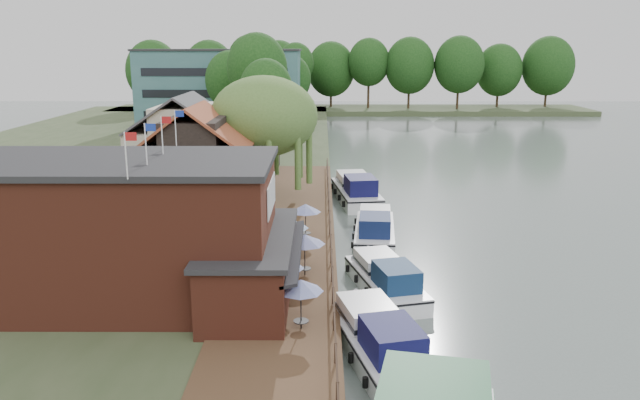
{
  "coord_description": "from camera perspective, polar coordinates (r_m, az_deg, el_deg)",
  "views": [
    {
      "loc": [
        -5.86,
        -31.0,
        13.6
      ],
      "look_at": [
        -6.0,
        12.0,
        3.0
      ],
      "focal_mm": 35.0,
      "sensor_mm": 36.0,
      "label": 1
    }
  ],
  "objects": [
    {
      "name": "ground",
      "position": [
        34.36,
        10.14,
        -9.7
      ],
      "size": [
        260.0,
        260.0,
        0.0
      ],
      "primitive_type": "plane",
      "color": "slate",
      "rests_on": "ground"
    },
    {
      "name": "land_bank",
      "position": [
        71.49,
        -19.57,
        2.48
      ],
      "size": [
        50.0,
        140.0,
        1.0
      ],
      "primitive_type": "cube",
      "color": "#384728",
      "rests_on": "ground"
    },
    {
      "name": "quay_deck",
      "position": [
        42.93,
        -2.68,
        -3.16
      ],
      "size": [
        6.0,
        50.0,
        0.1
      ],
      "primitive_type": "cube",
      "color": "#47301E",
      "rests_on": "land_bank"
    },
    {
      "name": "quay_rail",
      "position": [
        43.23,
        0.92,
        -2.41
      ],
      "size": [
        0.2,
        49.0,
        1.0
      ],
      "primitive_type": null,
      "color": "black",
      "rests_on": "land_bank"
    },
    {
      "name": "pub",
      "position": [
        32.35,
        -14.41,
        -2.66
      ],
      "size": [
        20.0,
        11.0,
        7.3
      ],
      "primitive_type": null,
      "color": "maroon",
      "rests_on": "land_bank"
    },
    {
      "name": "hotel_block",
      "position": [
        102.49,
        -9.01,
        10.07
      ],
      "size": [
        25.4,
        12.4,
        12.3
      ],
      "primitive_type": null,
      "color": "#38666B",
      "rests_on": "land_bank"
    },
    {
      "name": "cottage_a",
      "position": [
        46.67,
        -11.13,
        3.28
      ],
      "size": [
        8.6,
        7.6,
        8.5
      ],
      "primitive_type": null,
      "color": "black",
      "rests_on": "land_bank"
    },
    {
      "name": "cottage_b",
      "position": [
        56.94,
        -12.17,
        5.1
      ],
      "size": [
        9.6,
        8.6,
        8.5
      ],
      "primitive_type": null,
      "color": "beige",
      "rests_on": "land_bank"
    },
    {
      "name": "cottage_c",
      "position": [
        65.06,
        -7.05,
        6.37
      ],
      "size": [
        7.6,
        7.6,
        8.5
      ],
      "primitive_type": null,
      "color": "black",
      "rests_on": "land_bank"
    },
    {
      "name": "willow",
      "position": [
        50.76,
        -5.08,
        5.42
      ],
      "size": [
        8.6,
        8.6,
        10.43
      ],
      "primitive_type": null,
      "color": "#476B2D",
      "rests_on": "land_bank"
    },
    {
      "name": "umbrella_0",
      "position": [
        28.54,
        -1.76,
        -9.51
      ],
      "size": [
        2.06,
        2.06,
        2.38
      ],
      "primitive_type": null,
      "color": "#1B2B98",
      "rests_on": "quay_deck"
    },
    {
      "name": "umbrella_1",
      "position": [
        31.33,
        -3.61,
        -7.35
      ],
      "size": [
        2.34,
        2.34,
        2.38
      ],
      "primitive_type": null,
      "color": "#1C359C",
      "rests_on": "quay_deck"
    },
    {
      "name": "umbrella_2",
      "position": [
        34.97,
        -1.4,
        -5.03
      ],
      "size": [
        2.3,
        2.3,
        2.38
      ],
      "primitive_type": null,
      "color": "navy",
      "rests_on": "quay_deck"
    },
    {
      "name": "umbrella_3",
      "position": [
        37.96,
        -2.53,
        -3.5
      ],
      "size": [
        1.99,
        1.99,
        2.38
      ],
      "primitive_type": null,
      "color": "navy",
      "rests_on": "quay_deck"
    },
    {
      "name": "umbrella_4",
      "position": [
        41.56,
        -1.33,
        -1.95
      ],
      "size": [
        2.08,
        2.08,
        2.38
      ],
      "primitive_type": null,
      "color": "#1C2F9C",
      "rests_on": "quay_deck"
    },
    {
      "name": "cruiser_0",
      "position": [
        28.61,
        5.31,
        -11.95
      ],
      "size": [
        5.33,
        10.2,
        2.35
      ],
      "primitive_type": null,
      "rotation": [
        0.0,
        0.0,
        0.24
      ],
      "color": "silver",
      "rests_on": "ground"
    },
    {
      "name": "cruiser_1",
      "position": [
        35.66,
        6.01,
        -6.76
      ],
      "size": [
        5.06,
        9.58,
        2.18
      ],
      "primitive_type": null,
      "rotation": [
        0.0,
        0.0,
        0.24
      ],
      "color": "white",
      "rests_on": "ground"
    },
    {
      "name": "cruiser_2",
      "position": [
        44.94,
        5.04,
        -2.28
      ],
      "size": [
        3.95,
        9.86,
        2.32
      ],
      "primitive_type": null,
      "rotation": [
        0.0,
        0.0,
        -0.09
      ],
      "color": "white",
      "rests_on": "ground"
    },
    {
      "name": "cruiser_3",
      "position": [
        56.21,
        3.33,
        1.22
      ],
      "size": [
        4.9,
        11.24,
        2.67
      ],
      "primitive_type": null,
      "rotation": [
        0.0,
        0.0,
        0.13
      ],
      "color": "white",
      "rests_on": "ground"
    },
    {
      "name": "bank_tree_0",
      "position": [
        75.32,
        -4.93,
        8.51
      ],
      "size": [
        6.36,
        6.36,
        11.31
      ],
      "primitive_type": null,
      "color": "#143811",
      "rests_on": "land_bank"
    },
    {
      "name": "bank_tree_1",
      "position": [
        82.45,
        -5.73,
        10.03
      ],
      "size": [
        7.83,
        7.83,
        14.42
      ],
      "primitive_type": null,
      "color": "#143811",
      "rests_on": "land_bank"
    },
    {
      "name": "bank_tree_2",
      "position": [
        91.71,
        -8.09,
        9.64
      ],
      "size": [
        7.39,
        7.39,
        12.17
      ],
      "primitive_type": null,
      "color": "#143811",
      "rests_on": "land_bank"
    },
    {
      "name": "bank_tree_3",
      "position": [
        108.34,
        -2.73,
        10.17
      ],
      "size": [
        7.09,
        7.09,
        11.35
      ],
      "primitive_type": null,
      "color": "#143811",
      "rests_on": "land_bank"
    },
    {
      "name": "bank_tree_4",
      "position": [
        116.89,
        -6.05,
        10.16
      ],
      "size": [
        6.97,
        6.97,
        10.49
      ],
      "primitive_type": null,
      "color": "#143811",
      "rests_on": "land_bank"
    },
    {
      "name": "bank_tree_5",
      "position": [
        124.94,
        -2.21,
        11.15
      ],
      "size": [
        7.03,
        7.03,
        13.47
      ],
      "primitive_type": null,
      "color": "#143811",
      "rests_on": "land_bank"
    }
  ]
}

